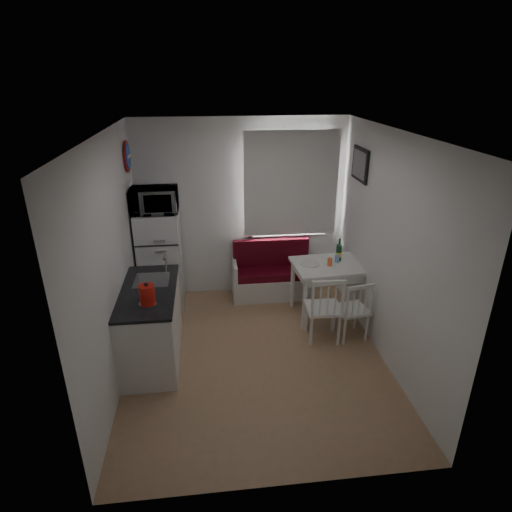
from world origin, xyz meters
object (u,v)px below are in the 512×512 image
Objects in this scene: bench at (272,278)px; kettle at (147,295)px; fridge at (161,260)px; dining_table at (332,270)px; microwave at (154,200)px; wine_bottle at (339,250)px; chair_left at (326,303)px; kitchen_counter at (152,324)px; chair_right at (354,305)px.

kettle is (-1.57, -1.72, 0.75)m from bench.
bench is at bearing 3.84° from fridge.
bench is 1.11× the size of dining_table.
microwave is 1.88× the size of wine_bottle.
chair_left is 0.81× the size of microwave.
wine_bottle is (2.43, -0.38, -0.66)m from microwave.
fridge is 5.55× the size of kettle.
microwave is (-2.07, 1.14, 1.03)m from chair_left.
fridge is (-2.32, 0.53, 0.03)m from dining_table.
kitchen_counter is 1.23× the size of dining_table.
kitchen_counter reaches higher than bench.
chair_left is at bearing -114.72° from dining_table.
microwave is at bearing 153.57° from chair_left.
fridge reaches higher than bench.
kettle is 0.80× the size of wine_bottle.
chair_right is at bearing -57.32° from bench.
fridge is (0.02, 1.24, 0.26)m from kitchen_counter.
microwave is (0.02, 1.19, 1.14)m from kitchen_counter.
kettle is 2.68m from wine_bottle.
chair_right is at bearing 10.10° from kettle.
dining_table is 1.78× the size of microwave.
wine_bottle is at bearing 80.30° from chair_right.
dining_table is at bearing 90.24° from chair_right.
kettle is (0.03, -1.61, 0.32)m from fridge.
kettle is (-2.29, -1.08, 0.34)m from dining_table.
kitchen_counter is 2.12m from bench.
kitchen_counter is at bearing -161.58° from wine_bottle.
kitchen_counter is at bearing -176.05° from chair_left.
wine_bottle is at bearing 37.06° from dining_table.
microwave is (0.00, -0.05, 0.88)m from fridge.
microwave is (-2.43, 1.13, 1.09)m from chair_right.
kitchen_counter is 2.71× the size of chair_left.
dining_table is 0.72m from chair_left.
chair_left is 1.89× the size of kettle.
dining_table is (0.71, -0.64, 0.40)m from bench.
bench is 2.08m from microwave.
microwave is (-2.32, 0.48, 0.91)m from dining_table.
microwave is at bearing 91.10° from kettle.
bench is at bearing 112.97° from chair_right.
chair_left is at bearing 171.88° from chair_right.
chair_right is (0.36, 0.01, -0.06)m from chair_left.
chair_left is 0.34× the size of fridge.
kettle is (0.05, -0.36, 0.57)m from kitchen_counter.
chair_right is 1.70× the size of kettle.
microwave reaches higher than chair_left.
fridge is at bearing 170.00° from wine_bottle.
bench is at bearing 147.05° from wine_bottle.
bench is 1.18m from wine_bottle.
kitchen_counter is 3.03× the size of chair_right.
wine_bottle reaches higher than chair_left.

